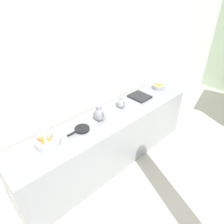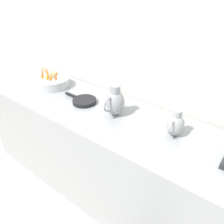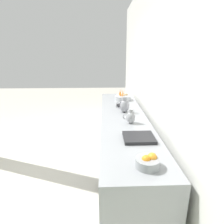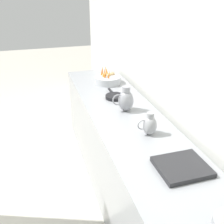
{
  "view_description": "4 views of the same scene",
  "coord_description": "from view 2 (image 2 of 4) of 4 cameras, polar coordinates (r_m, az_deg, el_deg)",
  "views": [
    {
      "loc": [
        0.39,
        -1.61,
        2.63
      ],
      "look_at": [
        -1.46,
        0.12,
        1.01
      ],
      "focal_mm": 32.42,
      "sensor_mm": 36.0,
      "label": 1
    },
    {
      "loc": [
        -0.29,
        0.87,
        1.87
      ],
      "look_at": [
        -1.38,
        0.03,
        1.04
      ],
      "focal_mm": 36.38,
      "sensor_mm": 36.0,
      "label": 2
    },
    {
      "loc": [
        -1.22,
        2.81,
        1.83
      ],
      "look_at": [
        -1.32,
        0.31,
        1.03
      ],
      "focal_mm": 30.19,
      "sensor_mm": 36.0,
      "label": 3
    },
    {
      "loc": [
        -0.71,
        2.19,
        2.06
      ],
      "look_at": [
        -1.3,
        0.22,
        1.06
      ],
      "focal_mm": 42.73,
      "sensor_mm": 36.0,
      "label": 4
    }
  ],
  "objects": [
    {
      "name": "prep_counter",
      "position": [
        2.01,
        4.1,
        -13.59
      ],
      "size": [
        0.68,
        3.17,
        0.91
      ],
      "primitive_type": "cube",
      "color": "gray",
      "rests_on": "ground_plane"
    },
    {
      "name": "metal_pitcher_short",
      "position": [
        1.6,
        15.65,
        -2.95
      ],
      "size": [
        0.17,
        0.12,
        0.2
      ],
      "color": "#939399",
      "rests_on": "prep_counter"
    },
    {
      "name": "vegetable_colander",
      "position": [
        2.36,
        -14.69,
        7.42
      ],
      "size": [
        0.32,
        0.32,
        0.22
      ],
      "color": "#ADAFB5",
      "rests_on": "prep_counter"
    },
    {
      "name": "metal_pitcher_tall",
      "position": [
        1.76,
        0.74,
        2.54
      ],
      "size": [
        0.21,
        0.15,
        0.25
      ],
      "color": "gray",
      "rests_on": "prep_counter"
    },
    {
      "name": "skillet_on_counter",
      "position": [
        2.0,
        -7.04,
        2.8
      ],
      "size": [
        0.21,
        0.34,
        0.03
      ],
      "color": "black",
      "rests_on": "prep_counter"
    }
  ]
}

